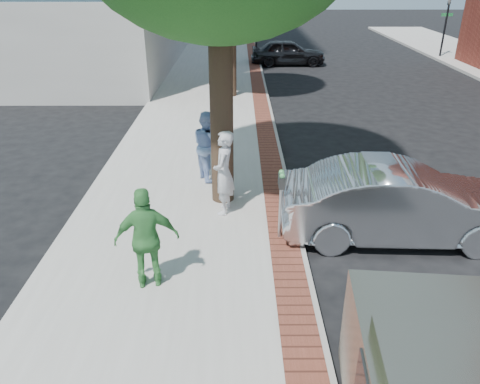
{
  "coord_description": "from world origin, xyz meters",
  "views": [
    {
      "loc": [
        -0.23,
        -8.21,
        5.19
      ],
      "look_at": [
        -0.2,
        0.08,
        1.2
      ],
      "focal_mm": 35.0,
      "sensor_mm": 36.0,
      "label": 1
    }
  ],
  "objects_px": {
    "bg_car": "(288,52)",
    "person_green": "(147,239)",
    "person_gray": "(224,173)",
    "person_officer": "(208,146)",
    "parking_meter": "(281,191)",
    "sedan_silver": "(400,203)"
  },
  "relations": [
    {
      "from": "bg_car",
      "to": "person_green",
      "type": "bearing_deg",
      "value": 167.24
    },
    {
      "from": "person_gray",
      "to": "person_officer",
      "type": "distance_m",
      "value": 1.96
    },
    {
      "from": "person_officer",
      "to": "parking_meter",
      "type": "bearing_deg",
      "value": -177.51
    },
    {
      "from": "person_officer",
      "to": "sedan_silver",
      "type": "distance_m",
      "value": 4.98
    },
    {
      "from": "person_officer",
      "to": "bg_car",
      "type": "relative_size",
      "value": 0.42
    },
    {
      "from": "person_gray",
      "to": "person_officer",
      "type": "bearing_deg",
      "value": -157.26
    },
    {
      "from": "person_gray",
      "to": "person_green",
      "type": "bearing_deg",
      "value": -15.27
    },
    {
      "from": "person_green",
      "to": "sedan_silver",
      "type": "distance_m",
      "value": 5.22
    },
    {
      "from": "bg_car",
      "to": "person_officer",
      "type": "bearing_deg",
      "value": 166.56
    },
    {
      "from": "parking_meter",
      "to": "bg_car",
      "type": "bearing_deg",
      "value": 84.03
    },
    {
      "from": "sedan_silver",
      "to": "bg_car",
      "type": "xyz_separation_m",
      "value": [
        -0.43,
        19.47,
        -0.08
      ]
    },
    {
      "from": "person_officer",
      "to": "bg_car",
      "type": "xyz_separation_m",
      "value": [
        3.7,
        16.69,
        -0.32
      ]
    },
    {
      "from": "parking_meter",
      "to": "sedan_silver",
      "type": "relative_size",
      "value": 0.3
    },
    {
      "from": "person_officer",
      "to": "person_green",
      "type": "bearing_deg",
      "value": 144.82
    },
    {
      "from": "parking_meter",
      "to": "sedan_silver",
      "type": "distance_m",
      "value": 2.53
    },
    {
      "from": "person_officer",
      "to": "bg_car",
      "type": "bearing_deg",
      "value": -38.35
    },
    {
      "from": "parking_meter",
      "to": "bg_car",
      "type": "relative_size",
      "value": 0.34
    },
    {
      "from": "person_green",
      "to": "parking_meter",
      "type": "bearing_deg",
      "value": -157.03
    },
    {
      "from": "sedan_silver",
      "to": "bg_car",
      "type": "relative_size",
      "value": 1.14
    },
    {
      "from": "sedan_silver",
      "to": "parking_meter",
      "type": "bearing_deg",
      "value": 97.87
    },
    {
      "from": "parking_meter",
      "to": "person_green",
      "type": "distance_m",
      "value": 2.87
    },
    {
      "from": "person_gray",
      "to": "person_green",
      "type": "distance_m",
      "value": 2.97
    }
  ]
}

